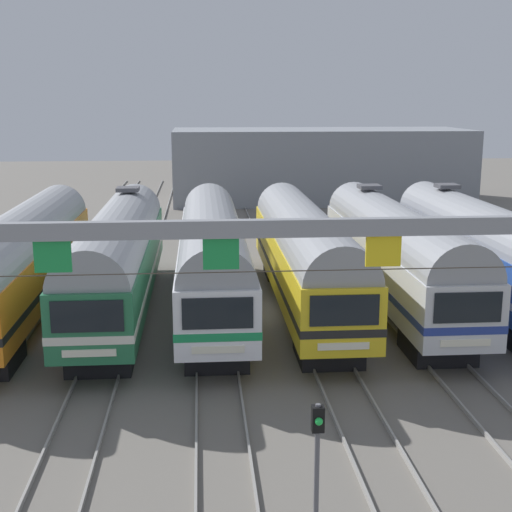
# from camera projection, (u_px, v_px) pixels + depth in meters

# --- Properties ---
(ground_plane) EXTENTS (160.00, 160.00, 0.00)m
(ground_plane) POSITION_uv_depth(u_px,v_px,m) (258.00, 310.00, 32.06)
(ground_plane) COLOR slate
(track_bed) EXTENTS (22.00, 70.00, 0.15)m
(track_bed) POSITION_uv_depth(u_px,v_px,m) (238.00, 237.00, 48.58)
(track_bed) COLOR gray
(track_bed) RESTS_ON ground
(commuter_train_orange) EXTENTS (2.88, 18.06, 4.77)m
(commuter_train_orange) POSITION_uv_depth(u_px,v_px,m) (23.00, 257.00, 30.68)
(commuter_train_orange) COLOR orange
(commuter_train_orange) RESTS_ON ground
(commuter_train_green) EXTENTS (2.88, 18.06, 5.05)m
(commuter_train_green) POSITION_uv_depth(u_px,v_px,m) (119.00, 255.00, 31.00)
(commuter_train_green) COLOR #236B42
(commuter_train_green) RESTS_ON ground
(commuter_train_white) EXTENTS (2.88, 18.06, 4.77)m
(commuter_train_white) POSITION_uv_depth(u_px,v_px,m) (212.00, 253.00, 31.31)
(commuter_train_white) COLOR white
(commuter_train_white) RESTS_ON ground
(commuter_train_yellow) EXTENTS (2.88, 18.06, 4.77)m
(commuter_train_yellow) POSITION_uv_depth(u_px,v_px,m) (304.00, 252.00, 31.63)
(commuter_train_yellow) COLOR gold
(commuter_train_yellow) RESTS_ON ground
(commuter_train_silver) EXTENTS (2.88, 18.06, 5.05)m
(commuter_train_silver) POSITION_uv_depth(u_px,v_px,m) (394.00, 250.00, 31.95)
(commuter_train_silver) COLOR silver
(commuter_train_silver) RESTS_ON ground
(commuter_train_blue) EXTENTS (2.88, 18.06, 5.05)m
(commuter_train_blue) POSITION_uv_depth(u_px,v_px,m) (482.00, 249.00, 32.26)
(commuter_train_blue) COLOR #284C9E
(commuter_train_blue) RESTS_ON ground
(catenary_gantry) EXTENTS (25.73, 0.44, 6.97)m
(catenary_gantry) POSITION_uv_depth(u_px,v_px,m) (303.00, 263.00, 17.76)
(catenary_gantry) COLOR gray
(catenary_gantry) RESTS_ON ground
(yard_signal_mast) EXTENTS (0.28, 0.35, 2.74)m
(yard_signal_mast) POSITION_uv_depth(u_px,v_px,m) (317.00, 438.00, 15.91)
(yard_signal_mast) COLOR #59595E
(yard_signal_mast) RESTS_ON ground
(maintenance_building) EXTENTS (27.14, 10.00, 6.60)m
(maintenance_building) POSITION_uv_depth(u_px,v_px,m) (320.00, 165.00, 66.19)
(maintenance_building) COLOR gray
(maintenance_building) RESTS_ON ground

